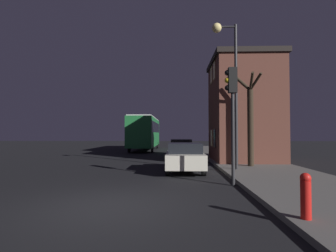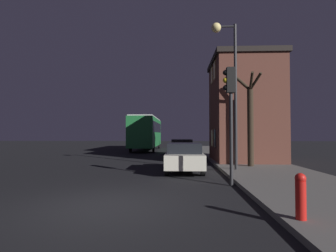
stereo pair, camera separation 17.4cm
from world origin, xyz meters
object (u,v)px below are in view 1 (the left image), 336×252
(bus, at_px, (145,131))
(car_mid_lane, at_px, (181,148))
(traffic_light, at_px, (232,101))
(bare_tree, at_px, (250,121))
(fire_hydrant, at_px, (306,195))
(car_near_lane, at_px, (185,157))
(streetlamp, at_px, (228,66))

(bus, distance_m, car_mid_lane, 10.01)
(traffic_light, bearing_deg, bare_tree, 66.92)
(fire_hydrant, bearing_deg, car_near_lane, 106.21)
(fire_hydrant, bearing_deg, bus, 104.10)
(streetlamp, distance_m, fire_hydrant, 8.52)
(traffic_light, distance_m, bare_tree, 4.90)
(traffic_light, distance_m, car_near_lane, 4.32)
(traffic_light, relative_size, car_near_lane, 1.10)
(bare_tree, bearing_deg, traffic_light, -113.08)
(streetlamp, height_order, car_mid_lane, streetlamp)
(streetlamp, relative_size, fire_hydrant, 7.76)
(car_near_lane, height_order, fire_hydrant, car_near_lane)
(bare_tree, distance_m, fire_hydrant, 8.81)
(bus, bearing_deg, car_near_lane, -76.85)
(traffic_light, xyz_separation_m, bare_tree, (1.91, 4.48, -0.51))
(traffic_light, bearing_deg, car_near_lane, 115.07)
(bus, xyz_separation_m, car_near_lane, (3.90, -16.67, -1.43))
(bare_tree, height_order, car_near_lane, bare_tree)
(car_near_lane, relative_size, fire_hydrant, 4.21)
(streetlamp, relative_size, bus, 0.64)
(streetlamp, bearing_deg, car_mid_lane, 105.38)
(car_near_lane, xyz_separation_m, car_mid_lane, (-0.03, 7.55, 0.01))
(car_near_lane, bearing_deg, bus, 103.15)
(car_mid_lane, height_order, fire_hydrant, car_mid_lane)
(streetlamp, height_order, bus, streetlamp)
(streetlamp, distance_m, car_mid_lane, 9.03)
(bare_tree, height_order, fire_hydrant, bare_tree)
(fire_hydrant, bearing_deg, bare_tree, 81.11)
(fire_hydrant, bearing_deg, streetlamp, 90.53)
(bus, distance_m, fire_hydrant, 24.82)
(traffic_light, relative_size, bus, 0.38)
(fire_hydrant, bearing_deg, traffic_light, 98.20)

